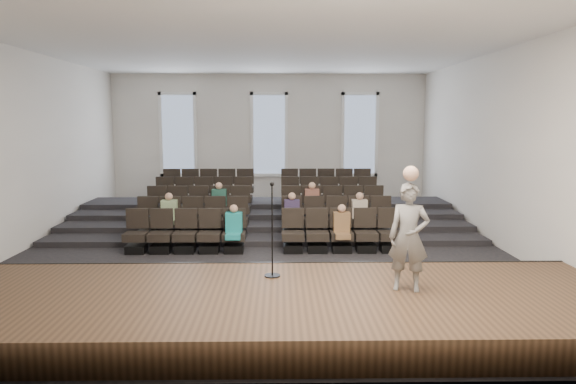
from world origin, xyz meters
name	(u,v)px	position (x,y,z in m)	size (l,w,h in m)	color
ground	(264,246)	(0.00, 0.00, 0.00)	(14.00, 14.00, 0.00)	black
ceiling	(263,47)	(0.00, 0.00, 5.01)	(12.00, 14.00, 0.02)	white
wall_back	(269,140)	(0.00, 7.02, 2.50)	(12.00, 0.04, 5.00)	silver
wall_front	(245,182)	(0.00, -7.02, 2.50)	(12.00, 0.04, 5.00)	silver
wall_left	(23,150)	(-6.02, 0.00, 2.50)	(0.04, 14.00, 5.00)	silver
wall_right	(501,149)	(6.02, 0.00, 2.50)	(0.04, 14.00, 5.00)	silver
stage	(255,308)	(0.00, -5.10, 0.25)	(11.80, 3.60, 0.50)	#4B3320
stage_lip	(259,275)	(0.00, -3.33, 0.25)	(11.80, 0.06, 0.52)	black
risers	(267,216)	(0.00, 3.17, 0.20)	(11.80, 4.80, 0.60)	black
seating_rows	(266,210)	(0.00, 1.54, 0.68)	(6.80, 4.70, 1.67)	black
windows	(269,135)	(0.00, 6.95, 2.70)	(8.44, 0.10, 3.24)	white
audience	(275,212)	(0.28, 0.45, 0.83)	(5.45, 2.64, 1.10)	teal
speaker	(409,237)	(2.46, -4.97, 1.37)	(0.63, 0.42, 1.74)	slate
mic_stand	(272,249)	(0.27, -4.20, 1.00)	(0.28, 0.28, 1.67)	black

